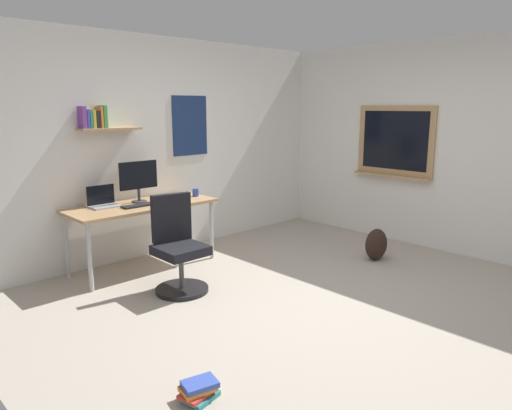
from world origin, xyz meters
TOP-DOWN VIEW (x-y plane):
  - ground_plane at (0.00, 0.00)m, footprint 5.20×5.20m
  - wall_back at (-0.01, 2.45)m, footprint 5.00×0.30m
  - wall_right at (2.45, 0.03)m, footprint 0.22×5.00m
  - desk at (-0.66, 2.03)m, footprint 1.63×0.68m
  - office_chair at (-0.76, 1.20)m, footprint 0.52×0.53m
  - laptop at (-1.02, 2.19)m, footprint 0.31×0.21m
  - monitor_primary at (-0.62, 2.14)m, footprint 0.46×0.17m
  - keyboard at (-0.74, 1.95)m, footprint 0.37×0.13m
  - computer_mouse at (-0.46, 1.95)m, footprint 0.10×0.06m
  - coffee_mug at (0.06, 2.00)m, footprint 0.08×0.08m
  - backpack at (1.47, 0.36)m, footprint 0.32×0.22m
  - book_stack_on_floor at (-1.69, -0.38)m, footprint 0.26×0.20m

SIDE VIEW (x-z plane):
  - ground_plane at x=0.00m, z-range 0.00..0.00m
  - book_stack_on_floor at x=-1.69m, z-range 0.00..0.12m
  - backpack at x=1.47m, z-range 0.00..0.38m
  - office_chair at x=-0.76m, z-range -0.07..0.88m
  - desk at x=-0.66m, z-range 0.30..1.03m
  - keyboard at x=-0.74m, z-range 0.73..0.75m
  - computer_mouse at x=-0.46m, z-range 0.73..0.76m
  - coffee_mug at x=0.06m, z-range 0.73..0.82m
  - laptop at x=-1.02m, z-range 0.67..0.90m
  - monitor_primary at x=-0.62m, z-range 0.77..1.23m
  - wall_right at x=2.45m, z-range 0.00..2.60m
  - wall_back at x=-0.01m, z-range 0.00..2.60m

